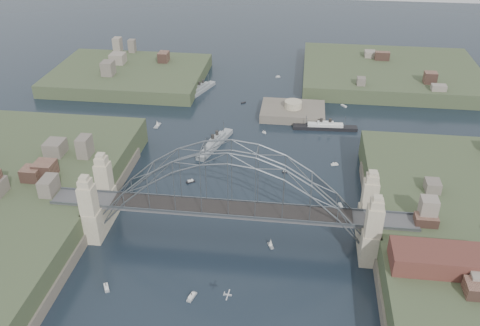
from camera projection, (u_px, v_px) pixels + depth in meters
name	position (u px, v px, depth m)	size (l,w,h in m)	color
ground	(230.00, 237.00, 122.32)	(500.00, 500.00, 0.00)	black
bridge	(230.00, 194.00, 116.08)	(84.00, 13.80, 24.60)	#4C4C4F
shore_west	(1.00, 213.00, 127.55)	(50.50, 90.00, 12.00)	#3A472A
headland_nw	(130.00, 79.00, 209.34)	(60.00, 45.00, 9.00)	#3A472A
headland_ne	(390.00, 77.00, 210.64)	(70.00, 55.00, 9.50)	#3A472A
fort_island	(293.00, 116.00, 181.09)	(22.00, 16.00, 9.40)	#5E5649
wharf_shed	(443.00, 260.00, 100.49)	(20.00, 8.00, 4.00)	#592D26
naval_cruiser_near	(215.00, 143.00, 161.02)	(8.61, 20.56, 6.19)	#919799
naval_cruiser_far	(202.00, 89.00, 199.12)	(8.32, 17.36, 5.94)	#919799
ocean_liner	(325.00, 127.00, 171.23)	(21.25, 3.94, 5.19)	black
aeroplane	(227.00, 295.00, 97.25)	(1.58, 2.94, 0.43)	silver
small_boat_a	(191.00, 181.00, 143.13)	(2.50, 2.06, 1.43)	white
small_boat_b	(285.00, 172.00, 147.52)	(1.76, 0.76, 1.43)	white
small_boat_c	(192.00, 297.00, 105.27)	(1.79, 3.10, 1.43)	white
small_boat_d	(335.00, 164.00, 151.25)	(2.26, 1.31, 1.43)	white
small_boat_e	(157.00, 125.00, 173.26)	(1.66, 4.10, 2.38)	white
small_boat_f	(264.00, 132.00, 168.99)	(1.38, 1.27, 1.43)	white
small_boat_h	(243.00, 103.00, 190.03)	(1.77, 1.75, 0.45)	white
small_boat_i	(341.00, 206.00, 133.26)	(1.31, 2.50, 0.45)	white
small_boat_j	(106.00, 287.00, 107.60)	(2.09, 2.84, 1.43)	white
small_boat_k	(278.00, 77.00, 212.40)	(2.11, 1.01, 1.43)	white
small_boat_l	(94.00, 170.00, 147.52)	(3.08, 1.56, 2.38)	white
small_boat_m	(271.00, 243.00, 119.02)	(1.67, 2.42, 2.38)	white
small_boat_n	(344.00, 106.00, 187.64)	(2.17, 2.54, 0.45)	white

